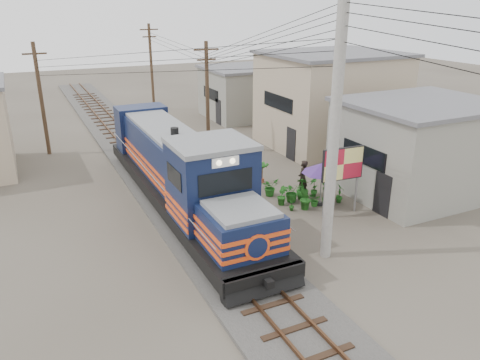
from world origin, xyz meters
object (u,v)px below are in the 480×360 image
billboard (343,166)px  locomotive (181,172)px  vendor (303,178)px  market_umbrella (322,168)px

billboard → locomotive: bearing=151.8°
vendor → billboard: bearing=63.7°
market_umbrella → vendor: 1.66m
vendor → market_umbrella: bearing=62.7°
billboard → vendor: 3.01m
locomotive → vendor: bearing=-11.8°
vendor → locomotive: bearing=-45.4°
billboard → vendor: size_ratio=1.71×
locomotive → billboard: bearing=-31.6°
billboard → vendor: bearing=100.7°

